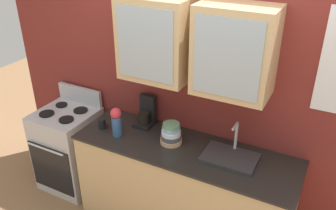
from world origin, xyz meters
TOP-DOWN VIEW (x-y plane):
  - back_wall_unit at (0.01, 0.32)m, footprint 4.28×0.47m
  - counter at (0.00, 0.00)m, footprint 1.99×0.64m
  - stove_range at (-1.36, -0.00)m, footprint 0.58×0.62m
  - sink_faucet at (0.40, 0.04)m, footprint 0.45×0.31m
  - bowl_stack at (-0.14, 0.03)m, footprint 0.20×0.20m
  - vase at (-0.63, -0.09)m, footprint 0.10×0.10m
  - cup_near_sink at (-0.83, -0.06)m, footprint 0.11×0.07m
  - coffee_maker at (-0.50, 0.21)m, footprint 0.17×0.20m

SIDE VIEW (x-z plane):
  - counter at x=0.00m, z-range 0.00..0.90m
  - stove_range at x=-1.36m, z-range -0.08..1.00m
  - sink_faucet at x=0.40m, z-range 0.77..1.07m
  - cup_near_sink at x=-0.83m, z-range 0.90..1.00m
  - bowl_stack at x=-0.14m, z-range 0.89..1.08m
  - coffee_maker at x=-0.50m, z-range 0.86..1.15m
  - vase at x=-0.63m, z-range 0.91..1.19m
  - back_wall_unit at x=0.01m, z-range 0.11..2.71m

